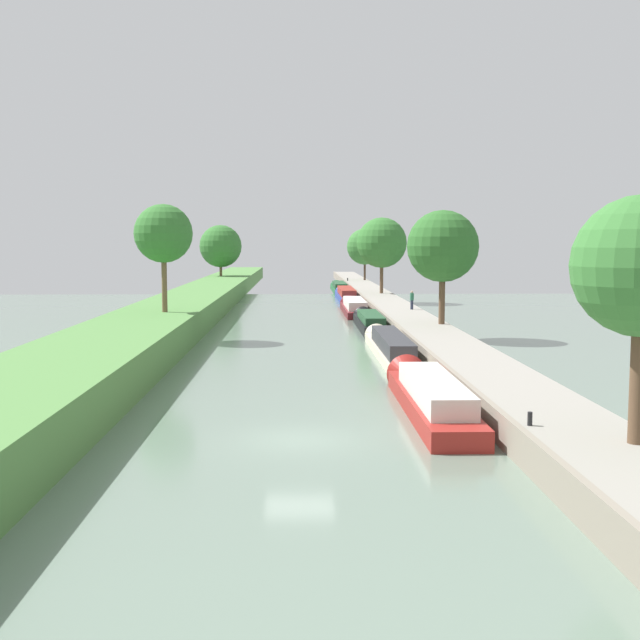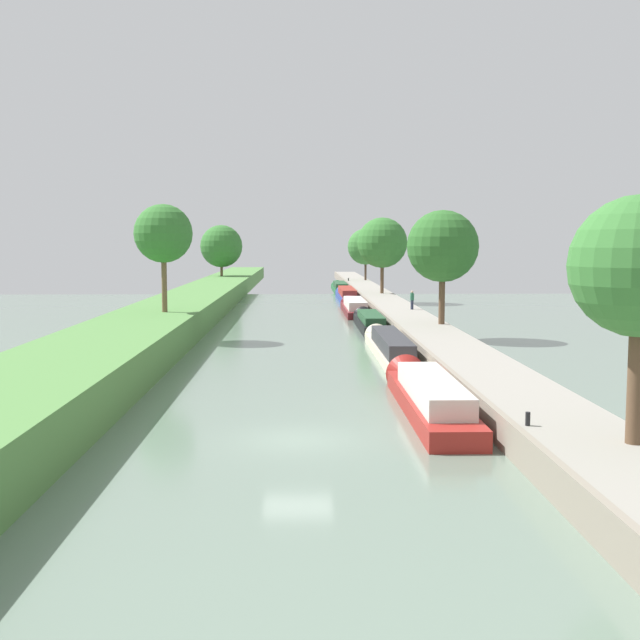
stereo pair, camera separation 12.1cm
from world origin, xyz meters
name	(u,v)px [view 2 (the right image)]	position (x,y,z in m)	size (l,w,h in m)	color
ground_plane	(298,440)	(0.00, 0.00, 0.00)	(160.00, 160.00, 0.00)	slate
left_grassy_bank	(7,413)	(-10.35, 0.00, 1.05)	(6.36, 260.00, 2.09)	#518442
right_towpath	(548,422)	(9.05, 0.00, 0.58)	(3.77, 260.00, 1.15)	gray
stone_quay	(493,422)	(7.04, 0.00, 0.60)	(0.25, 260.00, 1.20)	gray
narrowboat_red	(427,395)	(5.47, 4.95, 0.64)	(2.14, 13.97, 2.22)	maroon
narrowboat_cream	(389,346)	(5.66, 20.96, 0.60)	(1.84, 16.54, 2.06)	beige
narrowboat_black	(369,322)	(5.79, 36.74, 0.56)	(1.91, 13.40, 1.89)	black
narrowboat_maroon	(354,307)	(5.49, 51.04, 0.60)	(2.13, 14.76, 2.17)	maroon
narrowboat_blue	(346,295)	(5.72, 68.36, 0.65)	(2.03, 16.98, 2.17)	#283D93
narrowboat_green	(340,288)	(5.77, 85.64, 0.56)	(1.99, 16.05, 2.01)	#1E6033
tree_rightbank_midnear	(443,246)	(10.34, 28.96, 6.77)	(5.18, 5.18, 8.22)	brown
tree_rightbank_midfar	(382,243)	(9.58, 63.57, 6.99)	(5.80, 5.80, 8.75)	brown
tree_rightbank_far	(366,247)	(10.28, 95.39, 6.35)	(5.60, 5.60, 8.00)	#4C3828
tree_leftbank_downstream	(221,246)	(-11.49, 89.12, 6.46)	(6.19, 6.19, 7.47)	brown
tree_leftbank_upstream	(163,234)	(-9.60, 28.77, 7.66)	(4.16, 4.16, 7.67)	brown
person_walking	(412,300)	(9.96, 41.46, 2.03)	(0.34, 0.34, 1.66)	#282D42
mooring_bollard_near	(528,419)	(7.47, -2.91, 1.38)	(0.16, 0.16, 0.45)	black
mooring_bollard_far	(348,279)	(7.47, 92.98, 1.38)	(0.16, 0.16, 0.45)	black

